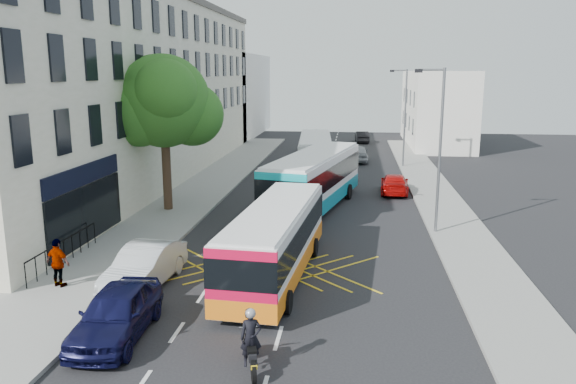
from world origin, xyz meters
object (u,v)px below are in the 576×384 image
(red_hatchback, at_px, (395,184))
(lamp_near, at_px, (438,142))
(bus_far, at_px, (315,154))
(pedestrian_far, at_px, (58,263))
(bus_mid, at_px, (314,180))
(motorbike, at_px, (251,341))
(lamp_far, at_px, (404,113))
(distant_car_silver, at_px, (358,153))
(street_tree, at_px, (163,102))
(distant_car_grey, at_px, (316,145))
(bus_near, at_px, (275,240))
(parked_car_silver, at_px, (145,266))
(distant_car_dark, at_px, (362,137))
(parked_car_blue, at_px, (116,313))

(red_hatchback, bearing_deg, lamp_near, 101.31)
(bus_far, height_order, pedestrian_far, bus_far)
(bus_mid, height_order, motorbike, bus_mid)
(lamp_near, bearing_deg, lamp_far, 90.00)
(distant_car_silver, bearing_deg, bus_far, 61.10)
(bus_far, bearing_deg, street_tree, -123.88)
(street_tree, bearing_deg, distant_car_grey, 75.50)
(bus_near, xyz_separation_m, bus_mid, (0.70, 11.36, 0.25))
(lamp_near, distance_m, parked_car_silver, 14.94)
(lamp_far, relative_size, distant_car_silver, 1.81)
(parked_car_silver, bearing_deg, bus_mid, 71.27)
(lamp_far, xyz_separation_m, bus_near, (-7.02, -26.80, -3.13))
(lamp_near, height_order, parked_car_silver, lamp_near)
(red_hatchback, bearing_deg, bus_mid, 48.48)
(lamp_far, height_order, distant_car_dark, lamp_far)
(bus_far, height_order, parked_car_blue, bus_far)
(street_tree, xyz_separation_m, bus_near, (7.69, -9.76, -4.80))
(lamp_far, relative_size, red_hatchback, 1.81)
(bus_mid, xyz_separation_m, distant_car_silver, (2.64, 18.10, -0.99))
(bus_far, relative_size, pedestrian_far, 5.89)
(lamp_near, distance_m, motorbike, 15.89)
(bus_near, height_order, distant_car_silver, bus_near)
(parked_car_blue, distance_m, distant_car_grey, 41.91)
(parked_car_silver, height_order, red_hatchback, parked_car_silver)
(lamp_near, xyz_separation_m, bus_near, (-7.02, -6.80, -3.13))
(bus_mid, bearing_deg, red_hatchback, 57.26)
(parked_car_blue, height_order, pedestrian_far, pedestrian_far)
(bus_mid, distance_m, distant_car_grey, 24.80)
(red_hatchback, bearing_deg, pedestrian_far, 57.83)
(lamp_near, xyz_separation_m, distant_car_grey, (-7.90, 29.29, -3.97))
(bus_mid, distance_m, pedestrian_far, 16.12)
(distant_car_grey, bearing_deg, lamp_near, -81.97)
(distant_car_grey, distance_m, distant_car_dark, 8.91)
(street_tree, relative_size, parked_car_blue, 1.91)
(lamp_far, distance_m, red_hatchback, 11.24)
(bus_far, bearing_deg, bus_mid, -90.21)
(lamp_near, bearing_deg, street_tree, 168.60)
(parked_car_blue, height_order, parked_car_silver, parked_car_blue)
(lamp_far, bearing_deg, motorbike, -101.15)
(distant_car_dark, bearing_deg, red_hatchback, 89.06)
(parked_car_blue, bearing_deg, distant_car_grey, 83.00)
(lamp_far, height_order, parked_car_silver, lamp_far)
(lamp_near, bearing_deg, distant_car_dark, 94.93)
(parked_car_silver, height_order, distant_car_grey, parked_car_silver)
(lamp_near, bearing_deg, parked_car_blue, -131.61)
(distant_car_dark, bearing_deg, lamp_far, 95.79)
(street_tree, bearing_deg, motorbike, -64.58)
(bus_far, bearing_deg, red_hatchback, -52.85)
(bus_near, height_order, red_hatchback, bus_near)
(bus_far, bearing_deg, parked_car_silver, -104.81)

